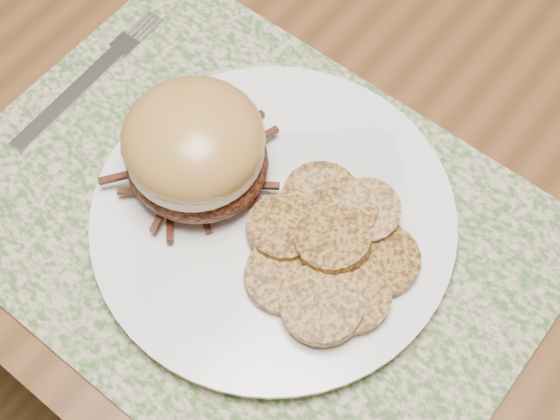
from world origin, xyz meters
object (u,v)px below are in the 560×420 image
object	(u,v)px
dinner_plate	(273,219)
pork_sandwich	(195,149)
fork	(90,78)
dining_table	(416,77)

from	to	relation	value
dinner_plate	pork_sandwich	distance (m)	0.08
dinner_plate	pork_sandwich	size ratio (longest dim) A/B	1.88
pork_sandwich	fork	world-z (taller)	pork_sandwich
dining_table	pork_sandwich	distance (m)	0.29
pork_sandwich	fork	distance (m)	0.15
pork_sandwich	dining_table	bearing A→B (deg)	57.14
dining_table	pork_sandwich	world-z (taller)	pork_sandwich
dining_table	fork	world-z (taller)	fork
dinner_plate	pork_sandwich	world-z (taller)	pork_sandwich
dinner_plate	pork_sandwich	bearing A→B (deg)	-171.87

